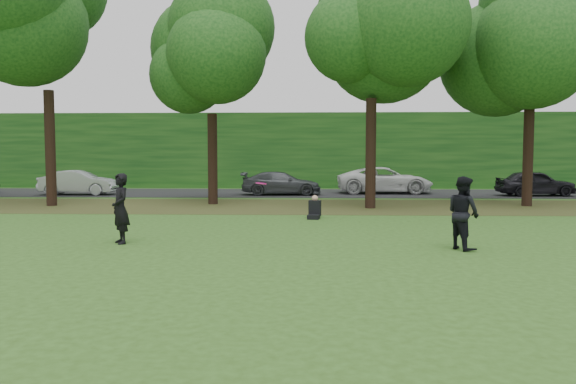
{
  "coord_description": "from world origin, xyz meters",
  "views": [
    {
      "loc": [
        1.43,
        -11.52,
        2.35
      ],
      "look_at": [
        0.85,
        3.41,
        1.3
      ],
      "focal_mm": 35.0,
      "sensor_mm": 36.0,
      "label": 1
    }
  ],
  "objects_px": {
    "player_left": "(120,209)",
    "seated_person": "(315,210)",
    "frisbee": "(261,184)",
    "player_right": "(463,213)"
  },
  "relations": [
    {
      "from": "player_left",
      "to": "seated_person",
      "type": "height_order",
      "value": "player_left"
    },
    {
      "from": "player_left",
      "to": "seated_person",
      "type": "relative_size",
      "value": 2.19
    },
    {
      "from": "player_right",
      "to": "frisbee",
      "type": "relative_size",
      "value": 4.94
    },
    {
      "from": "frisbee",
      "to": "seated_person",
      "type": "xyz_separation_m",
      "value": [
        1.38,
        6.15,
        -1.27
      ]
    },
    {
      "from": "frisbee",
      "to": "seated_person",
      "type": "height_order",
      "value": "frisbee"
    },
    {
      "from": "player_left",
      "to": "player_right",
      "type": "height_order",
      "value": "player_left"
    },
    {
      "from": "player_right",
      "to": "seated_person",
      "type": "height_order",
      "value": "player_right"
    },
    {
      "from": "player_right",
      "to": "frisbee",
      "type": "distance_m",
      "value": 4.98
    },
    {
      "from": "player_left",
      "to": "seated_person",
      "type": "distance_m",
      "value": 7.71
    },
    {
      "from": "player_left",
      "to": "player_right",
      "type": "distance_m",
      "value": 8.62
    }
  ]
}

